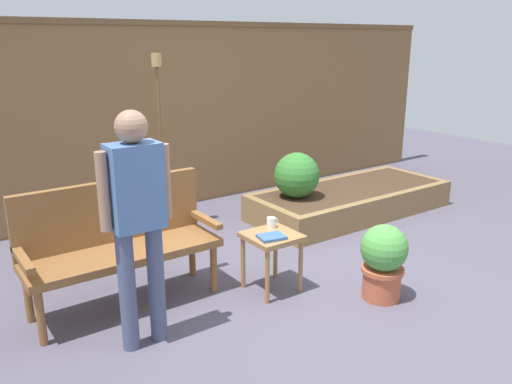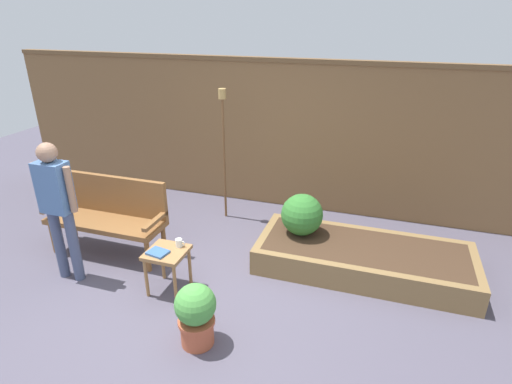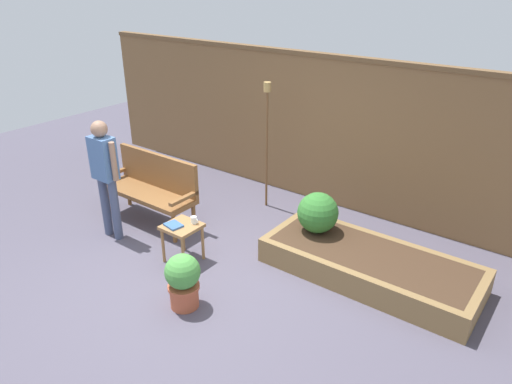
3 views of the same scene
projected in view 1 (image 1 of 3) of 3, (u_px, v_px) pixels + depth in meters
name	position (u px, v px, depth m)	size (l,w,h in m)	color
ground_plane	(313.00, 284.00, 4.31)	(14.00, 14.00, 0.00)	#514C5B
fence_back	(168.00, 116.00, 6.03)	(8.40, 0.14, 2.16)	brown
garden_bench	(118.00, 235.00, 3.88)	(1.44, 0.48, 0.94)	brown
side_table	(272.00, 244.00, 4.10)	(0.40, 0.40, 0.48)	#9E7042
cup_on_table	(272.00, 223.00, 4.21)	(0.11, 0.07, 0.09)	white
book_on_table	(272.00, 237.00, 3.99)	(0.20, 0.16, 0.02)	#38609E
potted_boxwood	(383.00, 259.00, 3.98)	(0.36, 0.36, 0.60)	#B75638
raised_planter_bed	(350.00, 200.00, 6.04)	(2.40, 1.00, 0.30)	olive
shrub_near_bench	(297.00, 175.00, 5.58)	(0.49, 0.49, 0.49)	brown
tiki_torch	(159.00, 113.00, 5.23)	(0.10, 0.10, 1.83)	brown
person_by_bench	(137.00, 211.00, 3.21)	(0.47, 0.20, 1.56)	#475170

